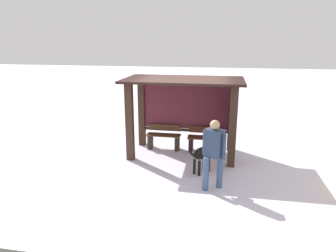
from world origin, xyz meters
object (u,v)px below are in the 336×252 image
(bus_shelter, at_px, (187,102))
(bench_left_inside, at_px, (164,138))
(person_walking, at_px, (214,150))
(dog, at_px, (203,153))
(bench_center_inside, at_px, (205,140))

(bus_shelter, height_order, bench_left_inside, bus_shelter)
(bench_left_inside, distance_m, person_walking, 3.02)
(dog, bearing_deg, bench_center_inside, 91.96)
(person_walking, xyz_separation_m, dog, (-0.28, 0.90, -0.44))
(person_walking, bearing_deg, bench_left_inside, 123.43)
(bus_shelter, distance_m, bench_center_inside, 1.37)
(bench_left_inside, distance_m, bench_center_inside, 1.29)
(bus_shelter, relative_size, bench_left_inside, 3.19)
(person_walking, bearing_deg, dog, 107.41)
(bench_center_inside, height_order, person_walking, person_walking)
(bench_center_inside, bearing_deg, person_walking, -82.27)
(bus_shelter, xyz_separation_m, person_walking, (0.88, -2.27, -0.63))
(bench_center_inside, relative_size, dog, 1.29)
(bench_center_inside, bearing_deg, dog, -88.04)
(bus_shelter, bearing_deg, bench_left_inside, 165.37)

